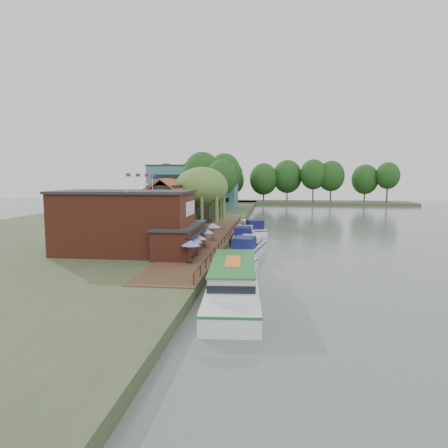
{
  "coord_description": "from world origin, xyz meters",
  "views": [
    {
      "loc": [
        1.01,
        -45.12,
        9.78
      ],
      "look_at": [
        -6.0,
        12.0,
        3.0
      ],
      "focal_mm": 32.0,
      "sensor_mm": 36.0,
      "label": 1
    }
  ],
  "objects_px": {
    "cruiser_0": "(237,264)",
    "cruiser_3": "(252,226)",
    "umbrella_0": "(191,252)",
    "swan": "(213,280)",
    "umbrella_4": "(202,235)",
    "tour_boat": "(233,282)",
    "cottage_c": "(197,200)",
    "umbrella_2": "(197,245)",
    "umbrella_3": "(206,238)",
    "umbrella_5": "(213,232)",
    "umbrella_1": "(192,248)",
    "cottage_b": "(165,203)",
    "willow": "(202,199)",
    "hotel_block": "(194,186)",
    "cruiser_1": "(248,245)",
    "cruiser_2": "(244,234)",
    "cottage_a": "(167,207)",
    "pub": "(141,222)"
  },
  "relations": [
    {
      "from": "cottage_c",
      "to": "umbrella_4",
      "type": "relative_size",
      "value": 3.58
    },
    {
      "from": "umbrella_2",
      "to": "umbrella_4",
      "type": "relative_size",
      "value": 1.0
    },
    {
      "from": "umbrella_2",
      "to": "cottage_b",
      "type": "bearing_deg",
      "value": 112.4
    },
    {
      "from": "cruiser_3",
      "to": "cottage_a",
      "type": "bearing_deg",
      "value": -159.32
    },
    {
      "from": "pub",
      "to": "umbrella_4",
      "type": "height_order",
      "value": "pub"
    },
    {
      "from": "willow",
      "to": "hotel_block",
      "type": "bearing_deg",
      "value": 102.71
    },
    {
      "from": "umbrella_2",
      "to": "tour_boat",
      "type": "relative_size",
      "value": 0.16
    },
    {
      "from": "umbrella_3",
      "to": "tour_boat",
      "type": "relative_size",
      "value": 0.16
    },
    {
      "from": "cottage_b",
      "to": "willow",
      "type": "relative_size",
      "value": 0.92
    },
    {
      "from": "hotel_block",
      "to": "cottage_c",
      "type": "height_order",
      "value": "hotel_block"
    },
    {
      "from": "cottage_c",
      "to": "cruiser_0",
      "type": "bearing_deg",
      "value": -73.6
    },
    {
      "from": "willow",
      "to": "swan",
      "type": "distance_m",
      "value": 29.3
    },
    {
      "from": "umbrella_4",
      "to": "willow",
      "type": "bearing_deg",
      "value": 100.05
    },
    {
      "from": "cottage_b",
      "to": "hotel_block",
      "type": "bearing_deg",
      "value": 94.97
    },
    {
      "from": "tour_boat",
      "to": "umbrella_5",
      "type": "bearing_deg",
      "value": 98.13
    },
    {
      "from": "umbrella_5",
      "to": "swan",
      "type": "relative_size",
      "value": 5.4
    },
    {
      "from": "umbrella_5",
      "to": "umbrella_3",
      "type": "bearing_deg",
      "value": -90.42
    },
    {
      "from": "umbrella_0",
      "to": "tour_boat",
      "type": "height_order",
      "value": "umbrella_0"
    },
    {
      "from": "cottage_c",
      "to": "umbrella_2",
      "type": "bearing_deg",
      "value": -79.15
    },
    {
      "from": "hotel_block",
      "to": "cottage_b",
      "type": "bearing_deg",
      "value": -85.03
    },
    {
      "from": "umbrella_1",
      "to": "cottage_c",
      "type": "bearing_deg",
      "value": 100.04
    },
    {
      "from": "cottage_c",
      "to": "umbrella_5",
      "type": "height_order",
      "value": "cottage_c"
    },
    {
      "from": "umbrella_5",
      "to": "cruiser_3",
      "type": "distance_m",
      "value": 15.68
    },
    {
      "from": "hotel_block",
      "to": "swan",
      "type": "relative_size",
      "value": 57.73
    },
    {
      "from": "pub",
      "to": "umbrella_4",
      "type": "xyz_separation_m",
      "value": [
        5.95,
        6.19,
        -2.36
      ]
    },
    {
      "from": "umbrella_3",
      "to": "umbrella_5",
      "type": "height_order",
      "value": "same"
    },
    {
      "from": "cottage_a",
      "to": "cruiser_0",
      "type": "height_order",
      "value": "cottage_a"
    },
    {
      "from": "pub",
      "to": "cruiser_2",
      "type": "distance_m",
      "value": 18.81
    },
    {
      "from": "pub",
      "to": "cottage_b",
      "type": "distance_m",
      "value": 25.33
    },
    {
      "from": "umbrella_0",
      "to": "cruiser_1",
      "type": "relative_size",
      "value": 0.22
    },
    {
      "from": "umbrella_0",
      "to": "swan",
      "type": "height_order",
      "value": "umbrella_0"
    },
    {
      "from": "umbrella_3",
      "to": "tour_boat",
      "type": "bearing_deg",
      "value": -73.88
    },
    {
      "from": "umbrella_4",
      "to": "cruiser_2",
      "type": "distance_m",
      "value": 10.14
    },
    {
      "from": "tour_boat",
      "to": "umbrella_2",
      "type": "bearing_deg",
      "value": 108.12
    },
    {
      "from": "pub",
      "to": "tour_boat",
      "type": "relative_size",
      "value": 1.36
    },
    {
      "from": "cottage_b",
      "to": "umbrella_0",
      "type": "relative_size",
      "value": 4.04
    },
    {
      "from": "cottage_b",
      "to": "cruiser_0",
      "type": "bearing_deg",
      "value": -62.72
    },
    {
      "from": "umbrella_5",
      "to": "swan",
      "type": "bearing_deg",
      "value": -81.55
    },
    {
      "from": "cruiser_0",
      "to": "cruiser_3",
      "type": "xyz_separation_m",
      "value": [
        -0.05,
        29.65,
        0.16
      ]
    },
    {
      "from": "cruiser_2",
      "to": "cruiser_3",
      "type": "height_order",
      "value": "cruiser_2"
    },
    {
      "from": "hotel_block",
      "to": "cruiser_3",
      "type": "xyz_separation_m",
      "value": [
        19.44,
        -46.4,
        -5.84
      ]
    },
    {
      "from": "cottage_a",
      "to": "cruiser_0",
      "type": "xyz_separation_m",
      "value": [
        12.5,
        -20.05,
        -4.1
      ]
    },
    {
      "from": "pub",
      "to": "hotel_block",
      "type": "distance_m",
      "value": 71.49
    },
    {
      "from": "willow",
      "to": "umbrella_1",
      "type": "xyz_separation_m",
      "value": [
        3.1,
        -23.27,
        -3.93
      ]
    },
    {
      "from": "umbrella_1",
      "to": "umbrella_4",
      "type": "relative_size",
      "value": 1.0
    },
    {
      "from": "cottage_a",
      "to": "cruiser_2",
      "type": "xyz_separation_m",
      "value": [
        11.75,
        0.07,
        -3.93
      ]
    },
    {
      "from": "swan",
      "to": "umbrella_4",
      "type": "bearing_deg",
      "value": 104.01
    },
    {
      "from": "cruiser_3",
      "to": "cottage_c",
      "type": "bearing_deg",
      "value": 123.62
    },
    {
      "from": "cottage_c",
      "to": "umbrella_2",
      "type": "xyz_separation_m",
      "value": [
        6.7,
        -34.97,
        -2.96
      ]
    },
    {
      "from": "willow",
      "to": "cruiser_1",
      "type": "bearing_deg",
      "value": -60.56
    }
  ]
}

